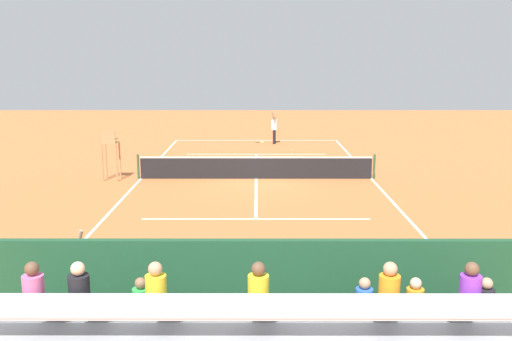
{
  "coord_description": "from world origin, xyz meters",
  "views": [
    {
      "loc": [
        -0.03,
        23.7,
        5.32
      ],
      "look_at": [
        0.0,
        4.0,
        1.2
      ],
      "focal_mm": 39.33,
      "sensor_mm": 36.0,
      "label": 1
    }
  ],
  "objects_px": {
    "tennis_player": "(274,127)",
    "tennis_racket": "(262,142)",
    "tennis_ball_near": "(292,153)",
    "tennis_net": "(256,167)",
    "equipment_bag": "(333,317)",
    "umpire_chair": "(110,150)",
    "line_judge": "(75,277)",
    "bleacher_stand": "(260,328)",
    "courtside_bench": "(420,297)",
    "tennis_ball_far": "(293,150)"
  },
  "relations": [
    {
      "from": "tennis_player",
      "to": "tennis_racket",
      "type": "height_order",
      "value": "tennis_player"
    },
    {
      "from": "tennis_ball_near",
      "to": "tennis_net",
      "type": "bearing_deg",
      "value": 72.48
    },
    {
      "from": "equipment_bag",
      "to": "tennis_ball_near",
      "type": "distance_m",
      "value": 19.55
    },
    {
      "from": "tennis_racket",
      "to": "umpire_chair",
      "type": "bearing_deg",
      "value": 58.08
    },
    {
      "from": "line_judge",
      "to": "tennis_racket",
      "type": "bearing_deg",
      "value": -99.29
    },
    {
      "from": "line_judge",
      "to": "bleacher_stand",
      "type": "bearing_deg",
      "value": 150.98
    },
    {
      "from": "bleacher_stand",
      "to": "umpire_chair",
      "type": "distance_m",
      "value": 16.38
    },
    {
      "from": "equipment_bag",
      "to": "line_judge",
      "type": "distance_m",
      "value": 5.15
    },
    {
      "from": "courtside_bench",
      "to": "tennis_ball_near",
      "type": "xyz_separation_m",
      "value": [
        1.35,
        -19.42,
        -0.53
      ]
    },
    {
      "from": "tennis_player",
      "to": "tennis_racket",
      "type": "distance_m",
      "value": 1.37
    },
    {
      "from": "tennis_net",
      "to": "bleacher_stand",
      "type": "bearing_deg",
      "value": 90.28
    },
    {
      "from": "tennis_net",
      "to": "tennis_ball_near",
      "type": "xyz_separation_m",
      "value": [
        -1.94,
        -6.15,
        -0.47
      ]
    },
    {
      "from": "equipment_bag",
      "to": "tennis_player",
      "type": "xyz_separation_m",
      "value": [
        0.47,
        -23.05,
        0.84
      ]
    },
    {
      "from": "courtside_bench",
      "to": "tennis_player",
      "type": "bearing_deg",
      "value": -84.47
    },
    {
      "from": "umpire_chair",
      "to": "tennis_racket",
      "type": "bearing_deg",
      "value": -121.92
    },
    {
      "from": "bleacher_stand",
      "to": "line_judge",
      "type": "relative_size",
      "value": 4.7
    },
    {
      "from": "tennis_player",
      "to": "tennis_ball_far",
      "type": "height_order",
      "value": "tennis_player"
    },
    {
      "from": "umpire_chair",
      "to": "courtside_bench",
      "type": "xyz_separation_m",
      "value": [
        -9.5,
        13.01,
        -0.76
      ]
    },
    {
      "from": "umpire_chair",
      "to": "tennis_ball_near",
      "type": "bearing_deg",
      "value": -141.78
    },
    {
      "from": "umpire_chair",
      "to": "courtside_bench",
      "type": "distance_m",
      "value": 16.13
    },
    {
      "from": "tennis_net",
      "to": "courtside_bench",
      "type": "xyz_separation_m",
      "value": [
        -3.3,
        13.27,
        0.06
      ]
    },
    {
      "from": "tennis_ball_far",
      "to": "tennis_racket",
      "type": "bearing_deg",
      "value": -59.7
    },
    {
      "from": "equipment_bag",
      "to": "tennis_player",
      "type": "bearing_deg",
      "value": -88.84
    },
    {
      "from": "equipment_bag",
      "to": "line_judge",
      "type": "height_order",
      "value": "line_judge"
    },
    {
      "from": "bleacher_stand",
      "to": "line_judge",
      "type": "height_order",
      "value": "bleacher_stand"
    },
    {
      "from": "tennis_racket",
      "to": "tennis_ball_near",
      "type": "xyz_separation_m",
      "value": [
        -1.62,
        4.06,
        0.02
      ]
    },
    {
      "from": "umpire_chair",
      "to": "tennis_racket",
      "type": "xyz_separation_m",
      "value": [
        -6.52,
        -10.47,
        -1.3
      ]
    },
    {
      "from": "equipment_bag",
      "to": "tennis_ball_far",
      "type": "height_order",
      "value": "equipment_bag"
    },
    {
      "from": "equipment_bag",
      "to": "tennis_ball_near",
      "type": "bearing_deg",
      "value": -91.17
    },
    {
      "from": "bleacher_stand",
      "to": "equipment_bag",
      "type": "distance_m",
      "value": 2.6
    },
    {
      "from": "bleacher_stand",
      "to": "tennis_racket",
      "type": "xyz_separation_m",
      "value": [
        -0.25,
        -25.6,
        -0.97
      ]
    },
    {
      "from": "tennis_player",
      "to": "line_judge",
      "type": "distance_m",
      "value": 23.5
    },
    {
      "from": "line_judge",
      "to": "equipment_bag",
      "type": "bearing_deg",
      "value": 179.87
    },
    {
      "from": "bleacher_stand",
      "to": "umpire_chair",
      "type": "relative_size",
      "value": 4.23
    },
    {
      "from": "umpire_chair",
      "to": "line_judge",
      "type": "bearing_deg",
      "value": 101.46
    },
    {
      "from": "tennis_ball_far",
      "to": "bleacher_stand",
      "type": "bearing_deg",
      "value": 85.06
    },
    {
      "from": "tennis_ball_far",
      "to": "tennis_player",
      "type": "bearing_deg",
      "value": -68.01
    },
    {
      "from": "tennis_net",
      "to": "umpire_chair",
      "type": "bearing_deg",
      "value": 2.41
    },
    {
      "from": "courtside_bench",
      "to": "tennis_racket",
      "type": "xyz_separation_m",
      "value": [
        2.97,
        -23.48,
        -0.54
      ]
    },
    {
      "from": "tennis_ball_near",
      "to": "line_judge",
      "type": "bearing_deg",
      "value": 74.33
    },
    {
      "from": "umpire_chair",
      "to": "tennis_ball_near",
      "type": "relative_size",
      "value": 32.42
    },
    {
      "from": "bleacher_stand",
      "to": "tennis_racket",
      "type": "height_order",
      "value": "bleacher_stand"
    },
    {
      "from": "umpire_chair",
      "to": "line_judge",
      "type": "distance_m",
      "value": 13.4
    },
    {
      "from": "tennis_racket",
      "to": "tennis_ball_far",
      "type": "xyz_separation_m",
      "value": [
        -1.71,
        2.93,
        0.02
      ]
    },
    {
      "from": "bleacher_stand",
      "to": "tennis_player",
      "type": "xyz_separation_m",
      "value": [
        -1.0,
        -25.05,
        0.03
      ]
    },
    {
      "from": "tennis_net",
      "to": "tennis_ball_near",
      "type": "distance_m",
      "value": 6.47
    },
    {
      "from": "tennis_racket",
      "to": "tennis_ball_far",
      "type": "height_order",
      "value": "tennis_ball_far"
    },
    {
      "from": "tennis_racket",
      "to": "tennis_player",
      "type": "bearing_deg",
      "value": 143.6
    },
    {
      "from": "tennis_racket",
      "to": "courtside_bench",
      "type": "bearing_deg",
      "value": 97.22
    },
    {
      "from": "tennis_ball_far",
      "to": "tennis_net",
      "type": "bearing_deg",
      "value": 74.38
    }
  ]
}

